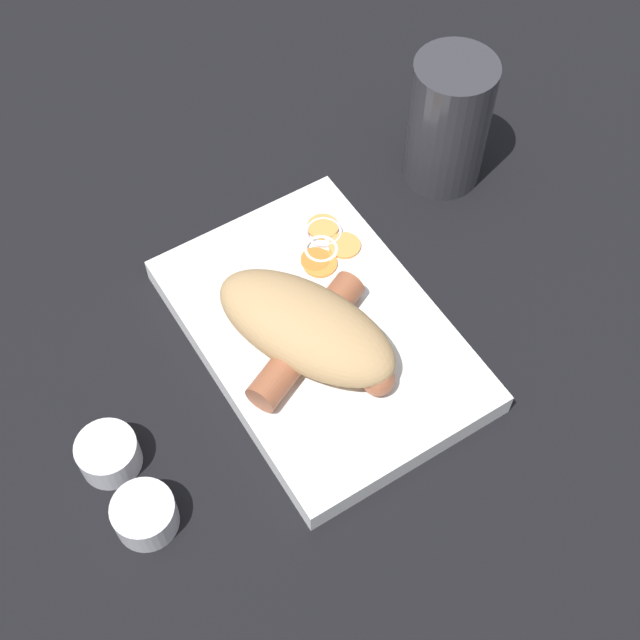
# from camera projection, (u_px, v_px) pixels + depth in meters

# --- Properties ---
(ground_plane) EXTENTS (3.00, 3.00, 0.00)m
(ground_plane) POSITION_uv_depth(u_px,v_px,m) (320.00, 342.00, 0.74)
(ground_plane) COLOR black
(food_tray) EXTENTS (0.27, 0.19, 0.02)m
(food_tray) POSITION_uv_depth(u_px,v_px,m) (320.00, 334.00, 0.73)
(food_tray) COLOR white
(food_tray) RESTS_ON ground_plane
(bread_roll) EXTENTS (0.18, 0.14, 0.05)m
(bread_roll) POSITION_uv_depth(u_px,v_px,m) (306.00, 327.00, 0.70)
(bread_roll) COLOR tan
(bread_roll) RESTS_ON food_tray
(sausage) EXTENTS (0.15, 0.13, 0.03)m
(sausage) POSITION_uv_depth(u_px,v_px,m) (307.00, 340.00, 0.70)
(sausage) COLOR #9E5638
(sausage) RESTS_ON food_tray
(pickled_veggies) EXTENTS (0.07, 0.06, 0.00)m
(pickled_veggies) POSITION_uv_depth(u_px,v_px,m) (325.00, 245.00, 0.77)
(pickled_veggies) COLOR #F99E4C
(pickled_veggies) RESTS_ON food_tray
(condiment_cup_near) EXTENTS (0.05, 0.05, 0.03)m
(condiment_cup_near) POSITION_uv_depth(u_px,v_px,m) (109.00, 455.00, 0.67)
(condiment_cup_near) COLOR white
(condiment_cup_near) RESTS_ON ground_plane
(condiment_cup_far) EXTENTS (0.05, 0.05, 0.03)m
(condiment_cup_far) POSITION_uv_depth(u_px,v_px,m) (145.00, 516.00, 0.65)
(condiment_cup_far) COLOR white
(condiment_cup_far) RESTS_ON ground_plane
(drink_glass) EXTENTS (0.07, 0.07, 0.13)m
(drink_glass) POSITION_uv_depth(u_px,v_px,m) (448.00, 122.00, 0.79)
(drink_glass) COLOR #333338
(drink_glass) RESTS_ON ground_plane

